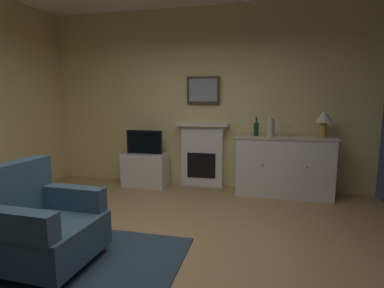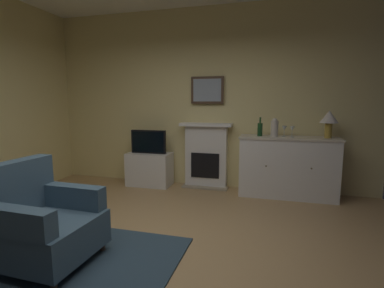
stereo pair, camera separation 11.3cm
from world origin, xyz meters
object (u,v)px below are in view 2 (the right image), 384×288
at_px(sideboard_cabinet, 287,167).
at_px(wine_bottle, 260,129).
at_px(armchair, 41,222).
at_px(vase_decorative, 275,128).
at_px(framed_picture, 207,90).
at_px(tv_cabinet, 150,169).
at_px(wine_glass_center, 292,129).
at_px(tv_set, 149,142).
at_px(wine_glass_left, 284,129).
at_px(table_lamp, 329,119).
at_px(fireplace_unit, 206,155).

relative_size(sideboard_cabinet, wine_bottle, 5.01).
bearing_deg(armchair, vase_decorative, 51.15).
distance_m(framed_picture, armchair, 3.17).
bearing_deg(tv_cabinet, wine_bottle, -0.86).
relative_size(wine_glass_center, tv_cabinet, 0.22).
bearing_deg(wine_glass_center, vase_decorative, 178.48).
xyz_separation_m(framed_picture, armchair, (-0.91, -2.76, -1.26)).
bearing_deg(sideboard_cabinet, wine_bottle, -178.27).
distance_m(wine_bottle, tv_cabinet, 2.01).
relative_size(framed_picture, sideboard_cabinet, 0.38).
height_order(framed_picture, sideboard_cabinet, framed_picture).
bearing_deg(wine_glass_center, armchair, -132.28).
relative_size(vase_decorative, tv_set, 0.45).
relative_size(wine_glass_left, wine_glass_center, 1.00).
xyz_separation_m(wine_bottle, armchair, (-1.79, -2.53, -0.65)).
relative_size(table_lamp, wine_glass_center, 2.42).
height_order(fireplace_unit, vase_decorative, vase_decorative).
distance_m(vase_decorative, tv_set, 2.09).
relative_size(vase_decorative, tv_cabinet, 0.38).
xyz_separation_m(vase_decorative, tv_set, (-2.07, 0.04, -0.30)).
bearing_deg(tv_set, vase_decorative, -1.16).
bearing_deg(wine_glass_center, framed_picture, 168.32).
bearing_deg(fireplace_unit, wine_bottle, -12.13).
xyz_separation_m(framed_picture, wine_glass_center, (1.35, -0.28, -0.59)).
bearing_deg(tv_set, tv_cabinet, 90.00).
distance_m(table_lamp, wine_glass_center, 0.53).
xyz_separation_m(fireplace_unit, wine_glass_left, (1.24, -0.19, 0.50)).
bearing_deg(wine_bottle, framed_picture, 165.10).
bearing_deg(wine_glass_center, tv_cabinet, 178.23).
height_order(sideboard_cabinet, wine_glass_center, wine_glass_center).
height_order(framed_picture, wine_bottle, framed_picture).
bearing_deg(armchair, framed_picture, 71.82).
bearing_deg(vase_decorative, armchair, -128.85).
bearing_deg(wine_glass_center, wine_glass_left, 160.50).
distance_m(wine_glass_left, tv_cabinet, 2.34).
xyz_separation_m(table_lamp, wine_glass_center, (-0.50, -0.06, -0.16)).
bearing_deg(wine_glass_center, table_lamp, 6.45).
distance_m(wine_glass_center, vase_decorative, 0.25).
height_order(tv_cabinet, armchair, armchair).
relative_size(fireplace_unit, wine_glass_center, 6.67).
xyz_separation_m(vase_decorative, armchair, (-2.01, -2.49, -0.69)).
height_order(fireplace_unit, wine_glass_center, fireplace_unit).
bearing_deg(wine_glass_center, wine_bottle, 174.63).
xyz_separation_m(wine_glass_left, wine_glass_center, (0.11, -0.04, 0.00)).
bearing_deg(wine_glass_center, tv_set, 178.81).
distance_m(framed_picture, table_lamp, 1.92).
bearing_deg(tv_cabinet, wine_glass_center, -1.77).
distance_m(wine_bottle, wine_glass_center, 0.47).
distance_m(framed_picture, wine_glass_center, 1.50).
relative_size(framed_picture, tv_cabinet, 0.73).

